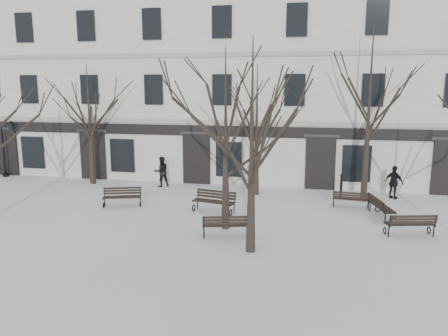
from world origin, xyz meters
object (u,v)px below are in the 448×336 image
(bench_1, at_px, (227,225))
(bench_5, at_px, (380,206))
(bench_2, at_px, (410,224))
(lamp_post, at_px, (6,144))
(tree_2, at_px, (252,120))
(bench_0, at_px, (122,196))
(tree_1, at_px, (226,118))
(bench_4, at_px, (351,199))
(bench_3, at_px, (214,201))

(bench_1, xyz_separation_m, bench_5, (6.04, 3.76, 0.01))
(bench_1, distance_m, bench_2, 6.98)
(bench_5, distance_m, lamp_post, 22.02)
(tree_2, height_order, lamp_post, tree_2)
(bench_0, distance_m, bench_2, 12.63)
(tree_1, height_order, bench_4, tree_1)
(tree_2, height_order, bench_3, tree_2)
(bench_0, distance_m, bench_1, 6.56)
(bench_1, relative_size, bench_3, 0.95)
(tree_2, bearing_deg, bench_3, 117.54)
(bench_3, xyz_separation_m, bench_5, (7.24, 0.59, -0.02))
(bench_3, bearing_deg, bench_5, 16.86)
(bench_4, bearing_deg, tree_1, 41.80)
(lamp_post, bearing_deg, bench_0, -26.24)
(lamp_post, bearing_deg, tree_1, -24.74)
(bench_3, relative_size, bench_5, 1.04)
(tree_1, bearing_deg, bench_4, 37.71)
(bench_0, xyz_separation_m, lamp_post, (-9.80, 4.83, 1.55))
(tree_1, bearing_deg, bench_3, 113.91)
(tree_1, height_order, bench_3, tree_1)
(bench_0, distance_m, bench_3, 4.50)
(tree_1, distance_m, bench_4, 7.66)
(bench_5, bearing_deg, tree_2, 121.67)
(bench_4, height_order, lamp_post, lamp_post)
(bench_1, bearing_deg, bench_0, -43.46)
(tree_1, relative_size, bench_1, 3.68)
(tree_2, height_order, bench_2, tree_2)
(bench_3, bearing_deg, bench_1, -56.99)
(tree_1, height_order, bench_5, tree_1)
(bench_0, height_order, bench_5, bench_5)
(tree_2, height_order, bench_5, tree_2)
(tree_2, bearing_deg, bench_2, 25.44)
(bench_0, bearing_deg, bench_3, -18.99)
(tree_1, xyz_separation_m, bench_5, (6.30, 2.72, -3.93))
(tree_2, distance_m, lamp_post, 19.16)
(bench_4, height_order, bench_5, bench_5)
(tree_2, xyz_separation_m, bench_5, (4.97, 4.96, -4.03))
(bench_1, distance_m, bench_3, 3.39)
(bench_2, distance_m, bench_3, 8.19)
(bench_1, height_order, bench_5, bench_5)
(tree_2, relative_size, lamp_post, 2.06)
(bench_0, bearing_deg, bench_5, -15.58)
(bench_4, relative_size, bench_5, 0.86)
(tree_2, xyz_separation_m, bench_1, (-1.07, 1.20, -4.04))
(bench_0, relative_size, bench_4, 1.11)
(bench_3, bearing_deg, lamp_post, 173.27)
(tree_1, height_order, lamp_post, tree_1)
(tree_2, relative_size, bench_3, 3.58)
(bench_1, xyz_separation_m, bench_4, (4.91, 5.04, -0.05))
(bench_1, bearing_deg, tree_2, 117.82)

